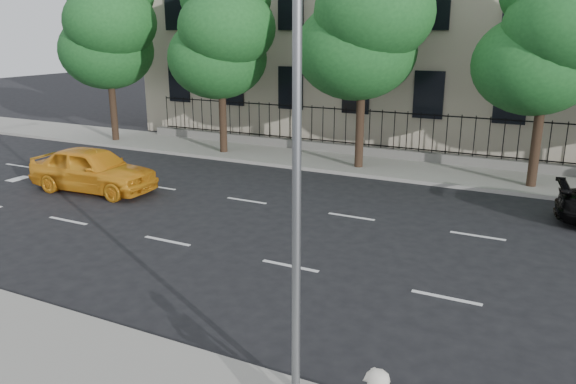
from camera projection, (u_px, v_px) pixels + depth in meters
name	position (u px, v px, depth m)	size (l,w,h in m)	color
ground	(240.00, 307.00, 12.43)	(120.00, 120.00, 0.00)	black
far_sidewalk	(408.00, 169.00, 24.42)	(60.00, 4.00, 0.15)	gray
lane_markings	(324.00, 238.00, 16.51)	(49.60, 4.62, 0.01)	silver
crosswalk	(1.00, 183.00, 22.43)	(0.50, 12.10, 0.01)	silver
iron_fence	(419.00, 149.00, 25.72)	(30.00, 0.50, 2.20)	slate
street_light	(313.00, 82.00, 8.41)	(0.25, 3.32, 8.05)	slate
tree_a	(109.00, 26.00, 29.10)	(5.71, 5.31, 9.39)	#382619
tree_b	(223.00, 31.00, 26.15)	(5.53, 5.12, 8.97)	#382619
tree_c	(366.00, 17.00, 22.96)	(5.89, 5.50, 9.80)	#382619
tree_d	(551.00, 32.00, 20.09)	(5.34, 4.94, 8.84)	#382619
yellow_taxi	(93.00, 169.00, 21.16)	(2.01, 5.00, 1.70)	orange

